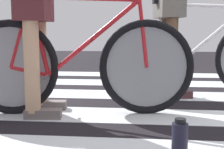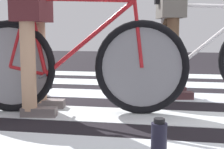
# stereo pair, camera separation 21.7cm
# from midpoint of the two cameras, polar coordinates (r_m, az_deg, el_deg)

# --- Properties ---
(bicycle_1_of_2) EXTENTS (1.73, 0.52, 0.93)m
(bicycle_1_of_2) POSITION_cam_midpoint_polar(r_m,az_deg,el_deg) (2.49, -8.36, 1.89)
(bicycle_1_of_2) COLOR black
(bicycle_1_of_2) RESTS_ON ground
(cyclist_1_of_2) EXTENTS (0.35, 0.43, 0.98)m
(cyclist_1_of_2) POSITION_cam_midpoint_polar(r_m,az_deg,el_deg) (2.54, -15.51, 7.46)
(cyclist_1_of_2) COLOR tan
(cyclist_1_of_2) RESTS_ON ground
(bicycle_2_of_2) EXTENTS (1.72, 0.55, 0.93)m
(bicycle_2_of_2) POSITION_cam_midpoint_polar(r_m,az_deg,el_deg) (3.27, 13.14, 3.17)
(bicycle_2_of_2) COLOR black
(bicycle_2_of_2) RESTS_ON ground
(cyclist_2_of_2) EXTENTS (0.38, 0.45, 1.03)m
(cyclist_2_of_2) POSITION_cam_midpoint_polar(r_m,az_deg,el_deg) (3.18, 7.92, 8.25)
(cyclist_2_of_2) COLOR brown
(cyclist_2_of_2) RESTS_ON ground
(water_bottle) EXTENTS (0.08, 0.08, 0.21)m
(water_bottle) POSITION_cam_midpoint_polar(r_m,az_deg,el_deg) (1.66, 7.94, -11.18)
(water_bottle) COLOR #222033
(water_bottle) RESTS_ON ground
(traffic_cone) EXTENTS (0.41, 0.41, 0.47)m
(traffic_cone) POSITION_cam_midpoint_polar(r_m,az_deg,el_deg) (3.50, -17.39, 0.64)
(traffic_cone) COLOR black
(traffic_cone) RESTS_ON ground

